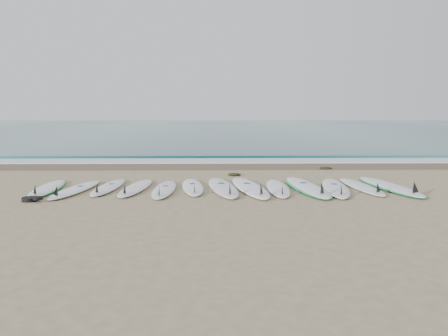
{
  "coord_description": "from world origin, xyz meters",
  "views": [
    {
      "loc": [
        -0.1,
        -9.98,
        1.87
      ],
      "look_at": [
        0.07,
        0.82,
        0.4
      ],
      "focal_mm": 35.0,
      "sensor_mm": 36.0,
      "label": 1
    }
  ],
  "objects_px": {
    "surfboard_0": "(47,188)",
    "leash_coil": "(32,199)",
    "surfboard_6": "(223,187)",
    "surfboard_12": "(390,186)"
  },
  "relations": [
    {
      "from": "surfboard_6",
      "to": "surfboard_12",
      "type": "distance_m",
      "value": 3.95
    },
    {
      "from": "surfboard_6",
      "to": "surfboard_12",
      "type": "height_order",
      "value": "surfboard_12"
    },
    {
      "from": "surfboard_0",
      "to": "leash_coil",
      "type": "bearing_deg",
      "value": -87.45
    },
    {
      "from": "surfboard_0",
      "to": "leash_coil",
      "type": "distance_m",
      "value": 1.22
    },
    {
      "from": "surfboard_0",
      "to": "surfboard_12",
      "type": "relative_size",
      "value": 0.84
    },
    {
      "from": "surfboard_0",
      "to": "surfboard_6",
      "type": "distance_m",
      "value": 4.07
    },
    {
      "from": "surfboard_12",
      "to": "leash_coil",
      "type": "height_order",
      "value": "surfboard_12"
    },
    {
      "from": "surfboard_6",
      "to": "leash_coil",
      "type": "relative_size",
      "value": 6.13
    },
    {
      "from": "surfboard_6",
      "to": "surfboard_0",
      "type": "bearing_deg",
      "value": 172.05
    },
    {
      "from": "surfboard_0",
      "to": "leash_coil",
      "type": "relative_size",
      "value": 5.25
    }
  ]
}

